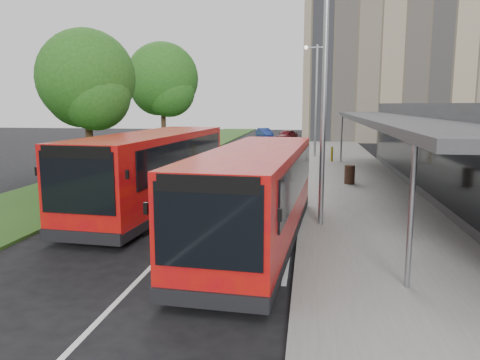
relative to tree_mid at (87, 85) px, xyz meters
The scene contains 17 objects.
ground 12.45m from the tree_mid, 52.23° to the right, with size 120.00×120.00×0.00m, color black.
pavement 17.67m from the tree_mid, 40.07° to the left, with size 5.00×80.00×0.15m, color slate.
grass_verge 11.97m from the tree_mid, 89.93° to the left, with size 5.00×80.00×0.10m, color #274C18.
lane_centre_line 10.41m from the tree_mid, 40.30° to the left, with size 0.12×70.00×0.01m, color silver.
kerb_dashes 15.14m from the tree_mid, 43.97° to the left, with size 0.12×56.00×0.01m.
office_block 39.29m from the tree_mid, 57.47° to the left, with size 22.00×12.00×18.00m, color gray.
station_building 18.13m from the tree_mid, ahead, with size 7.70×26.00×4.00m.
tree_mid is the anchor object (origin of this frame).
tree_far 12.01m from the tree_mid, 90.00° to the left, with size 5.26×5.26×8.45m.
lamp_post_near 13.18m from the tree_mid, 32.36° to the right, with size 1.44×0.28×8.00m.
lamp_post_far 17.07m from the tree_mid, 49.32° to the left, with size 1.44×0.28×8.00m.
bus_main 13.46m from the tree_mid, 44.10° to the right, with size 3.10×9.83×2.74m.
bus_second 8.07m from the tree_mid, 46.20° to the right, with size 3.35×10.42×2.90m.
litter_bin 13.50m from the tree_mid, ahead, with size 0.50×0.50×0.90m, color #342015.
bollard 16.38m from the tree_mid, 38.86° to the left, with size 0.15×0.15×0.97m, color yellow.
car_near 30.38m from the tree_mid, 73.85° to the left, with size 1.44×3.59×1.22m, color #4F0B11.
car_far 34.51m from the tree_mid, 80.81° to the left, with size 1.19×3.40×1.12m, color navy.
Camera 1 is at (3.78, -12.83, 3.97)m, focal length 35.00 mm.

